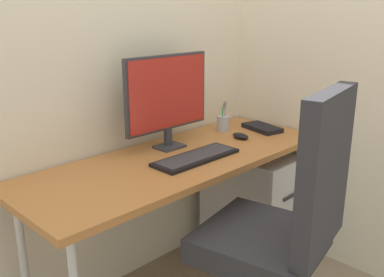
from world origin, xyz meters
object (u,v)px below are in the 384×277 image
Objects in this scene: mouse at (241,136)px; notebook at (262,128)px; office_chair at (285,220)px; filing_cabinet at (255,201)px; keyboard at (196,157)px; pen_holder at (223,123)px; monitor at (167,95)px.

mouse reaches higher than notebook.
office_chair is 1.82× the size of filing_cabinet.
filing_cabinet is 6.16× the size of mouse.
pen_holder is at bearing 26.64° from keyboard.
mouse is at bearing -162.58° from notebook.
office_chair is 6.69× the size of pen_holder.
filing_cabinet is at bearing 5.86° from keyboard.
pen_holder is at bearing 150.56° from notebook.
notebook is at bearing 8.85° from mouse.
notebook reaches higher than keyboard.
monitor is 0.68m from notebook.
monitor is 2.99× the size of pen_holder.
keyboard is 0.42m from mouse.
office_chair is at bearing -92.40° from monitor.
pen_holder is (-0.10, 0.18, 0.48)m from filing_cabinet.
keyboard is 0.53m from pen_holder.
office_chair is at bearing -135.51° from filing_cabinet.
filing_cabinet is (0.57, 0.56, -0.29)m from office_chair.
office_chair is 0.85m from monitor.
notebook is at bearing 42.21° from office_chair.
pen_holder is 0.74× the size of notebook.
office_chair is at bearing -122.15° from mouse.
mouse is 0.19m from pen_holder.
office_chair is 4.95× the size of notebook.
office_chair is at bearing -122.47° from pen_holder.
keyboard is at bearing -167.51° from mouse.
office_chair reaches higher than filing_cabinet.
monitor is at bearing 87.60° from office_chair.
filing_cabinet is 0.47m from mouse.
notebook reaches higher than filing_cabinet.
keyboard is (-0.00, 0.50, 0.15)m from office_chair.
pen_holder is (0.47, 0.24, 0.04)m from keyboard.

